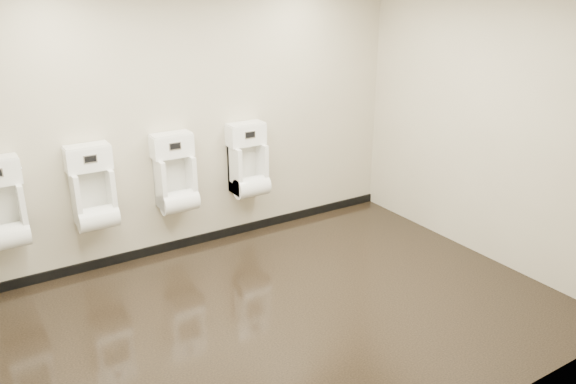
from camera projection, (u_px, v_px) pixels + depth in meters
name	position (u px, v px, depth m)	size (l,w,h in m)	color
ground	(277.00, 316.00, 4.94)	(5.00, 3.50, 0.00)	black
back_wall	(190.00, 122.00, 5.85)	(5.00, 0.02, 2.80)	#BAB196
front_wall	(440.00, 247.00, 3.06)	(5.00, 0.02, 2.80)	#BAB196
right_wall	(487.00, 125.00, 5.69)	(0.02, 3.50, 2.80)	#BAB196
skirting_back	(198.00, 239.00, 6.31)	(5.00, 0.02, 0.10)	black
urinal_0	(2.00, 210.00, 4.99)	(0.43, 0.32, 0.80)	white
urinal_1	(93.00, 194.00, 5.38)	(0.43, 0.32, 0.80)	white
urinal_2	(176.00, 179.00, 5.79)	(0.43, 0.32, 0.80)	white
urinal_3	(248.00, 166.00, 6.22)	(0.43, 0.32, 0.80)	white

